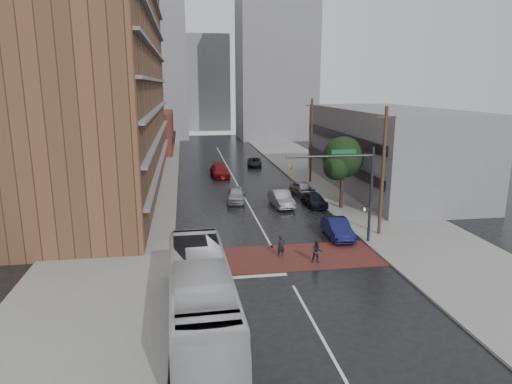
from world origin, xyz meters
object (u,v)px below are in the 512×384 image
pedestrian_b (317,252)px  suv_travel (254,162)px  car_parked_far (303,188)px  car_parked_mid (314,200)px  car_travel_b (281,199)px  car_travel_c (220,171)px  car_travel_a (236,194)px  pedestrian_a (281,246)px  transit_bus (201,295)px  car_parked_near (337,228)px

pedestrian_b → suv_travel: bearing=94.8°
pedestrian_b → car_parked_far: 19.20m
pedestrian_b → car_parked_mid: 14.77m
car_travel_b → car_parked_far: (3.23, 4.23, -0.04)m
car_travel_c → suv_travel: size_ratio=1.20×
suv_travel → car_travel_a: bearing=-96.0°
pedestrian_a → car_travel_b: car_travel_b is taller
pedestrian_a → suv_travel: bearing=76.4°
pedestrian_a → car_travel_c: size_ratio=0.29×
pedestrian_a → car_travel_a: bearing=87.1°
car_travel_a → car_travel_c: 13.35m
transit_bus → car_parked_far: 28.48m
car_travel_a → car_parked_mid: 7.87m
suv_travel → car_parked_mid: size_ratio=1.04×
car_parked_near → car_travel_c: bearing=107.2°
car_travel_a → suv_travel: 20.74m
pedestrian_b → car_travel_c: (-4.03, 30.37, -0.01)m
pedestrian_a → car_parked_mid: 14.09m
pedestrian_a → car_travel_c: 28.94m
pedestrian_b → suv_travel: size_ratio=0.35×
car_travel_b → car_parked_near: size_ratio=1.04×
car_travel_a → car_parked_near: car_travel_a is taller
car_travel_b → car_travel_c: 16.50m
car_travel_b → suv_travel: size_ratio=1.06×
pedestrian_a → car_travel_b: 13.36m
car_travel_b → car_parked_mid: 3.25m
car_parked_near → car_travel_a: bearing=119.6°
pedestrian_b → car_travel_a: pedestrian_b is taller
car_travel_a → car_parked_near: size_ratio=0.99×
car_travel_c → suv_travel: bearing=46.6°
pedestrian_b → car_parked_mid: bearing=81.8°
car_travel_a → car_travel_c: (-0.60, 13.34, 0.01)m
car_parked_far → pedestrian_b: bearing=-110.1°
pedestrian_b → car_travel_a: 17.37m
car_parked_far → car_travel_b: bearing=-135.6°
car_parked_near → pedestrian_b: bearing=-120.6°
pedestrian_b → car_parked_mid: pedestrian_b is taller
car_travel_b → car_travel_c: car_travel_b is taller
transit_bus → car_parked_near: size_ratio=2.73×
car_parked_near → car_parked_far: 14.06m
car_travel_b → pedestrian_a: bearing=-105.6°
car_parked_far → car_travel_c: bearing=116.2°
pedestrian_b → car_travel_a: (-3.43, 17.03, -0.01)m
car_parked_near → car_parked_far: size_ratio=1.05×
suv_travel → car_parked_near: car_parked_near is taller
car_parked_far → car_parked_mid: bearing=-98.3°
car_travel_c → suv_travel: car_travel_c is taller
transit_bus → pedestrian_b: bearing=40.7°
car_travel_a → pedestrian_a: bearing=-77.0°
pedestrian_a → car_travel_a: size_ratio=0.34×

